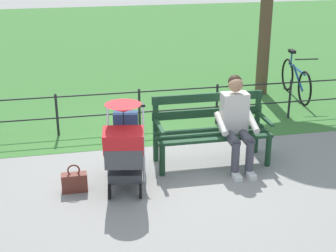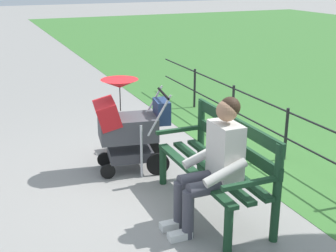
{
  "view_description": "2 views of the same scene",
  "coord_description": "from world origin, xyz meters",
  "px_view_note": "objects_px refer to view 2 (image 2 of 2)",
  "views": [
    {
      "loc": [
        1.12,
        6.09,
        3.03
      ],
      "look_at": [
        -0.12,
        0.21,
        0.71
      ],
      "focal_mm": 53.08,
      "sensor_mm": 36.0,
      "label": 1
    },
    {
      "loc": [
        -4.55,
        2.06,
        2.35
      ],
      "look_at": [
        -0.25,
        0.22,
        0.77
      ],
      "focal_mm": 49.56,
      "sensor_mm": 36.0,
      "label": 2
    }
  ],
  "objects_px": {
    "handbag": "(116,143)",
    "person_on_bench": "(215,161)",
    "stroller": "(127,124)",
    "park_bench": "(220,161)"
  },
  "relations": [
    {
      "from": "handbag",
      "to": "person_on_bench",
      "type": "bearing_deg",
      "value": -172.36
    },
    {
      "from": "park_bench",
      "to": "handbag",
      "type": "height_order",
      "value": "park_bench"
    },
    {
      "from": "stroller",
      "to": "handbag",
      "type": "bearing_deg",
      "value": -3.22
    },
    {
      "from": "stroller",
      "to": "park_bench",
      "type": "bearing_deg",
      "value": -156.42
    },
    {
      "from": "person_on_bench",
      "to": "stroller",
      "type": "distance_m",
      "value": 1.61
    },
    {
      "from": "stroller",
      "to": "handbag",
      "type": "distance_m",
      "value": 0.8
    },
    {
      "from": "person_on_bench",
      "to": "park_bench",
      "type": "bearing_deg",
      "value": -37.09
    },
    {
      "from": "person_on_bench",
      "to": "stroller",
      "type": "xyz_separation_m",
      "value": [
        1.57,
        0.33,
        -0.08
      ]
    },
    {
      "from": "park_bench",
      "to": "handbag",
      "type": "relative_size",
      "value": 4.34
    },
    {
      "from": "person_on_bench",
      "to": "handbag",
      "type": "xyz_separation_m",
      "value": [
        2.21,
        0.3,
        -0.55
      ]
    }
  ]
}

